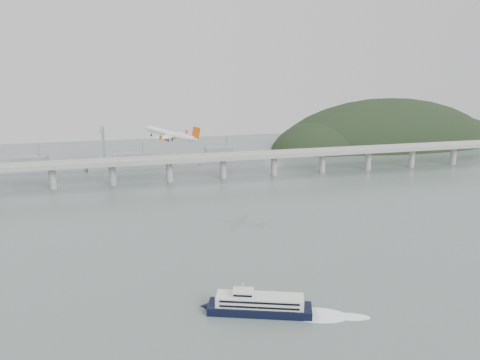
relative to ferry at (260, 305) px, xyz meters
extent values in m
plane|color=#556360|center=(14.71, 39.24, -3.84)|extent=(900.00, 900.00, 0.00)
cube|color=#969794|center=(14.71, 239.24, 16.16)|extent=(800.00, 22.00, 2.20)
cube|color=#969794|center=(14.71, 228.74, 18.16)|extent=(800.00, 0.60, 1.80)
cube|color=#969794|center=(14.71, 249.74, 18.16)|extent=(800.00, 0.60, 1.80)
cylinder|color=#969794|center=(-115.29, 239.24, 5.66)|extent=(6.00, 6.00, 21.00)
cylinder|color=#969794|center=(-65.29, 239.24, 5.66)|extent=(6.00, 6.00, 21.00)
cylinder|color=#969794|center=(-15.29, 239.24, 5.66)|extent=(6.00, 6.00, 21.00)
cylinder|color=#969794|center=(34.71, 239.24, 5.66)|extent=(6.00, 6.00, 21.00)
cylinder|color=#969794|center=(84.71, 239.24, 5.66)|extent=(6.00, 6.00, 21.00)
cylinder|color=#969794|center=(134.71, 239.24, 5.66)|extent=(6.00, 6.00, 21.00)
cylinder|color=#969794|center=(184.71, 239.24, 5.66)|extent=(6.00, 6.00, 21.00)
cylinder|color=#969794|center=(234.71, 239.24, 5.66)|extent=(6.00, 6.00, 21.00)
cylinder|color=#969794|center=(284.71, 239.24, 5.66)|extent=(6.00, 6.00, 21.00)
ellipsoid|color=black|center=(284.71, 369.24, -21.84)|extent=(320.00, 150.00, 156.00)
ellipsoid|color=black|center=(189.71, 359.24, -15.84)|extent=(140.00, 110.00, 96.00)
ellipsoid|color=black|center=(374.71, 379.24, -28.84)|extent=(220.00, 140.00, 120.00)
cube|color=slate|center=(-135.29, 309.24, 0.16)|extent=(95.67, 20.15, 8.00)
cube|color=slate|center=(-144.79, 309.24, 8.16)|extent=(33.90, 15.02, 8.00)
cylinder|color=slate|center=(-135.29, 309.24, 16.16)|extent=(1.60, 1.60, 14.00)
cube|color=slate|center=(-35.29, 304.24, 0.16)|extent=(110.55, 21.43, 8.00)
cube|color=slate|center=(-46.29, 304.24, 8.16)|extent=(39.01, 16.73, 8.00)
cylinder|color=slate|center=(-35.29, 304.24, 16.16)|extent=(1.60, 1.60, 14.00)
cube|color=slate|center=(54.71, 314.24, 0.16)|extent=(85.00, 13.60, 8.00)
cube|color=slate|center=(46.21, 314.24, 8.16)|extent=(29.75, 11.90, 8.00)
cylinder|color=slate|center=(54.71, 314.24, 16.16)|extent=(1.60, 1.60, 14.00)
cube|color=slate|center=(-75.29, 339.24, 16.16)|extent=(3.00, 3.00, 40.00)
cube|color=slate|center=(-75.29, 329.24, 34.16)|extent=(3.00, 28.00, 3.00)
cube|color=black|center=(0.00, 0.00, -2.02)|extent=(46.61, 25.38, 3.64)
cone|color=black|center=(-23.22, 8.13, -2.02)|extent=(5.50, 4.95, 3.64)
cube|color=silver|center=(0.00, 0.00, 2.08)|extent=(39.13, 21.25, 4.56)
cube|color=black|center=(-1.52, -4.34, 3.26)|extent=(32.73, 11.58, 0.91)
cube|color=black|center=(-1.52, -4.34, 1.08)|extent=(32.73, 11.58, 0.91)
cube|color=black|center=(1.52, 4.34, 3.26)|extent=(32.73, 11.58, 0.91)
cube|color=black|center=(1.52, 4.34, 1.08)|extent=(32.73, 11.58, 0.91)
cube|color=silver|center=(-6.88, 2.41, 5.54)|extent=(10.71, 9.03, 2.37)
cube|color=black|center=(-7.95, -0.64, 5.54)|extent=(7.78, 2.81, 0.91)
cylinder|color=silver|center=(-6.88, 2.41, 8.46)|extent=(0.58, 0.58, 3.64)
ellipsoid|color=white|center=(24.08, -8.43, -3.80)|extent=(29.11, 21.06, 0.18)
ellipsoid|color=white|center=(36.12, -12.65, -3.80)|extent=(20.74, 12.70, 0.18)
cylinder|color=white|center=(-23.01, 141.03, 55.46)|extent=(28.46, 22.38, 9.81)
cone|color=white|center=(-38.08, 150.90, 58.74)|extent=(6.68, 6.39, 4.91)
cone|color=white|center=(-7.37, 130.81, 52.65)|extent=(7.56, 6.79, 5.11)
cube|color=white|center=(-22.27, 140.47, 54.13)|extent=(25.77, 35.80, 3.42)
cube|color=white|center=(-8.17, 131.39, 53.64)|extent=(10.47, 13.53, 1.64)
cube|color=#C84A0D|center=(-6.56, 130.57, 57.14)|extent=(5.78, 3.52, 8.25)
cylinder|color=#C84A0D|center=(-20.58, 146.77, 52.54)|extent=(5.76, 5.18, 3.47)
cylinder|color=black|center=(-22.55, 148.07, 52.97)|extent=(2.17, 2.55, 2.66)
cube|color=white|center=(-20.37, 146.71, 53.67)|extent=(2.75, 1.86, 1.88)
cylinder|color=#C84A0D|center=(-27.37, 136.19, 53.19)|extent=(5.76, 5.18, 3.47)
cylinder|color=black|center=(-29.34, 137.49, 53.62)|extent=(2.17, 2.55, 2.66)
cube|color=white|center=(-27.16, 136.13, 54.31)|extent=(2.75, 1.86, 1.88)
cylinder|color=black|center=(-21.04, 143.08, 51.96)|extent=(1.05, 0.72, 2.79)
cylinder|color=black|center=(-21.26, 143.15, 50.72)|extent=(1.51, 1.13, 1.49)
cylinder|color=black|center=(-24.25, 138.08, 52.26)|extent=(1.05, 0.72, 2.79)
cylinder|color=black|center=(-24.47, 138.15, 51.03)|extent=(1.51, 1.13, 1.49)
cylinder|color=black|center=(-34.88, 148.60, 54.77)|extent=(1.05, 0.72, 2.79)
cylinder|color=black|center=(-35.11, 148.67, 53.53)|extent=(1.51, 1.13, 1.49)
cube|color=#C84A0D|center=(-9.65, 155.51, 54.07)|extent=(2.12, 1.33, 3.04)
cube|color=#C84A0D|center=(-30.64, 122.82, 56.07)|extent=(2.12, 1.33, 3.04)
camera|label=1|loc=(-53.44, -177.53, 104.46)|focal=35.00mm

